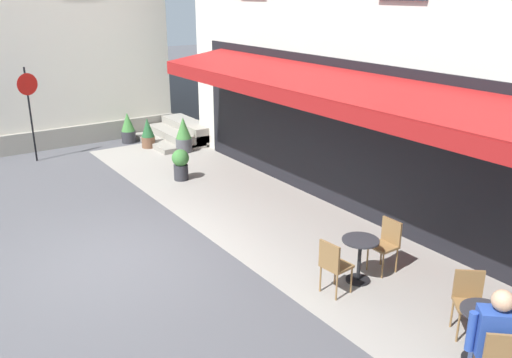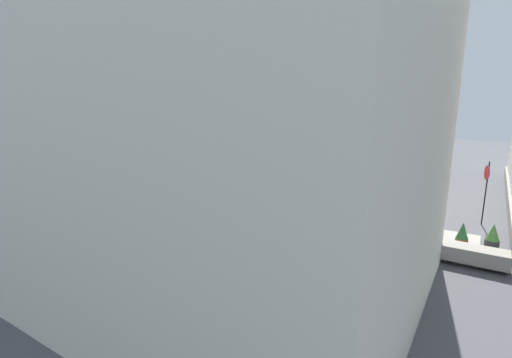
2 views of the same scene
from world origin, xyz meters
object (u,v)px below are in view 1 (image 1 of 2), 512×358
(seated_patron_in_blue, at_px, (495,333))
(potted_plant_mid_terrace, at_px, (184,135))
(cafe_table_streetside, at_px, (482,328))
(no_parking_sign, at_px, (29,97))
(cafe_chair_wicker_corner_right, at_px, (333,263))
(potted_plant_under_sign, at_px, (181,163))
(cafe_table_far_end, at_px, (360,254))
(cafe_chair_wicker_under_awning, at_px, (387,241))
(cafe_chair_wicker_back_row, at_px, (469,297))
(potted_plant_entrance_left, at_px, (128,128))
(potted_plant_entrance_right, at_px, (148,133))
(cafe_chair_wicker_corner_left, at_px, (498,356))

(seated_patron_in_blue, relative_size, potted_plant_mid_terrace, 1.27)
(cafe_table_streetside, distance_m, no_parking_sign, 12.53)
(cafe_chair_wicker_corner_right, height_order, potted_plant_under_sign, cafe_chair_wicker_corner_right)
(cafe_table_far_end, xyz_separation_m, cafe_chair_wicker_under_awning, (0.01, -0.63, 0.06))
(cafe_chair_wicker_back_row, xyz_separation_m, seated_patron_in_blue, (-0.80, 0.68, 0.16))
(cafe_chair_wicker_corner_right, xyz_separation_m, no_parking_sign, (9.92, 2.08, 1.25))
(cafe_chair_wicker_under_awning, distance_m, potted_plant_entrance_left, 10.26)
(seated_patron_in_blue, relative_size, potted_plant_under_sign, 1.67)
(cafe_table_streetside, height_order, potted_plant_mid_terrace, potted_plant_mid_terrace)
(no_parking_sign, distance_m, potted_plant_under_sign, 4.74)
(potted_plant_entrance_right, distance_m, potted_plant_mid_terrace, 1.23)
(seated_patron_in_blue, distance_m, potted_plant_entrance_right, 12.06)
(no_parking_sign, bearing_deg, potted_plant_mid_terrace, -111.63)
(cafe_chair_wicker_corner_right, bearing_deg, cafe_chair_wicker_corner_left, -179.23)
(cafe_chair_wicker_corner_right, bearing_deg, cafe_table_streetside, -168.66)
(cafe_chair_wicker_under_awning, height_order, potted_plant_under_sign, cafe_chair_wicker_under_awning)
(cafe_chair_wicker_back_row, xyz_separation_m, cafe_chair_wicker_under_awning, (1.86, -0.40, 0.00))
(potted_plant_under_sign, bearing_deg, cafe_chair_wicker_corner_left, 176.89)
(potted_plant_under_sign, xyz_separation_m, potted_plant_entrance_left, (4.11, -0.26, 0.04))
(potted_plant_mid_terrace, bearing_deg, cafe_chair_wicker_under_awning, 176.72)
(cafe_table_streetside, xyz_separation_m, cafe_chair_wicker_corner_right, (2.28, 0.46, 0.06))
(cafe_table_streetside, xyz_separation_m, cafe_chair_wicker_corner_left, (-0.47, 0.42, 0.06))
(no_parking_sign, relative_size, potted_plant_entrance_right, 2.85)
(potted_plant_under_sign, bearing_deg, cafe_chair_wicker_corner_right, 175.17)
(no_parking_sign, height_order, potted_plant_under_sign, no_parking_sign)
(cafe_table_streetside, distance_m, potted_plant_entrance_right, 11.73)
(cafe_chair_wicker_back_row, height_order, no_parking_sign, no_parking_sign)
(no_parking_sign, distance_m, potted_plant_entrance_left, 3.18)
(cafe_table_streetside, xyz_separation_m, no_parking_sign, (12.20, 2.54, 1.30))
(seated_patron_in_blue, height_order, potted_plant_entrance_left, seated_patron_in_blue)
(cafe_table_streetside, height_order, cafe_chair_wicker_back_row, cafe_chair_wicker_back_row)
(cafe_chair_wicker_back_row, distance_m, cafe_chair_wicker_under_awning, 1.90)
(cafe_chair_wicker_corner_left, bearing_deg, no_parking_sign, 9.50)
(potted_plant_under_sign, bearing_deg, no_parking_sign, 35.04)
(seated_patron_in_blue, height_order, no_parking_sign, no_parking_sign)
(cafe_table_streetside, relative_size, cafe_chair_wicker_corner_left, 0.82)
(cafe_table_streetside, xyz_separation_m, cafe_table_far_end, (2.33, -0.17, 0.00))
(potted_plant_under_sign, bearing_deg, cafe_table_streetside, 179.54)
(cafe_chair_wicker_corner_left, relative_size, no_parking_sign, 0.35)
(cafe_table_streetside, distance_m, potted_plant_mid_terrace, 10.76)
(cafe_chair_wicker_corner_right, bearing_deg, potted_plant_mid_terrace, -11.69)
(cafe_chair_wicker_under_awning, xyz_separation_m, seated_patron_in_blue, (-2.65, 1.08, 0.16))
(cafe_chair_wicker_corner_left, height_order, potted_plant_mid_terrace, potted_plant_mid_terrace)
(cafe_chair_wicker_corner_left, bearing_deg, cafe_table_far_end, -11.91)
(cafe_chair_wicker_corner_left, relative_size, cafe_chair_wicker_corner_right, 1.00)
(cafe_chair_wicker_back_row, xyz_separation_m, cafe_table_far_end, (1.85, 0.23, -0.06))
(cafe_chair_wicker_back_row, relative_size, potted_plant_entrance_right, 1.00)
(cafe_table_streetside, xyz_separation_m, seated_patron_in_blue, (-0.31, 0.28, 0.21))
(cafe_chair_wicker_back_row, distance_m, cafe_chair_wicker_corner_right, 1.99)
(cafe_chair_wicker_corner_left, distance_m, cafe_table_far_end, 2.87)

